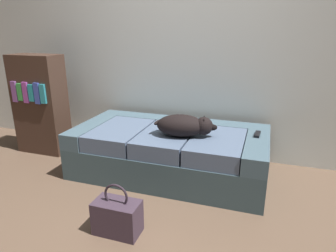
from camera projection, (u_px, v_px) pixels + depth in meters
ground_plane at (118, 244)px, 1.97m from camera, size 10.00×10.00×0.00m
back_wall at (188, 25)px, 3.07m from camera, size 6.40×0.10×2.80m
couch at (170, 151)px, 2.89m from camera, size 1.81×0.93×0.45m
dog_dark at (185, 125)px, 2.61m from camera, size 0.57×0.31×0.19m
tv_remote at (257, 134)px, 2.66m from camera, size 0.05×0.15×0.02m
handbag at (117, 217)px, 2.05m from camera, size 0.32×0.18×0.38m
bookshelf at (40, 104)px, 3.33m from camera, size 0.56×0.30×1.10m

